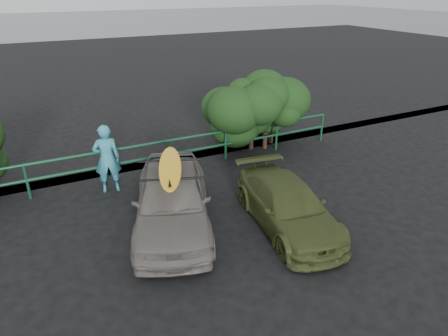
# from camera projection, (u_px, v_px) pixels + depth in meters

# --- Properties ---
(ground) EXTENTS (80.00, 80.00, 0.00)m
(ground) POSITION_uv_depth(u_px,v_px,m) (205.00, 274.00, 8.11)
(ground) COLOR black
(ocean) EXTENTS (200.00, 200.00, 0.00)m
(ocean) POSITION_uv_depth(u_px,v_px,m) (33.00, 25.00, 56.81)
(ocean) COLOR slate
(ocean) RESTS_ON ground
(guardrail) EXTENTS (14.00, 0.08, 1.04)m
(guardrail) POSITION_uv_depth(u_px,v_px,m) (136.00, 161.00, 11.95)
(guardrail) COLOR #154A2D
(guardrail) RESTS_ON ground
(shrub_right) EXTENTS (3.20, 2.40, 2.48)m
(shrub_right) POSITION_uv_depth(u_px,v_px,m) (270.00, 112.00, 14.08)
(shrub_right) COLOR #1B3C16
(shrub_right) RESTS_ON ground
(sedan) EXTENTS (3.11, 4.69, 1.48)m
(sedan) POSITION_uv_depth(u_px,v_px,m) (172.00, 199.00, 9.43)
(sedan) COLOR slate
(sedan) RESTS_ON ground
(olive_vehicle) EXTENTS (2.08, 3.99, 1.11)m
(olive_vehicle) POSITION_uv_depth(u_px,v_px,m) (288.00, 205.00, 9.51)
(olive_vehicle) COLOR #3C471F
(olive_vehicle) RESTS_ON ground
(man) EXTENTS (0.78, 0.58, 1.96)m
(man) POSITION_uv_depth(u_px,v_px,m) (107.00, 159.00, 10.97)
(man) COLOR teal
(man) RESTS_ON ground
(roof_rack) EXTENTS (1.78, 1.51, 0.05)m
(roof_rack) POSITION_uv_depth(u_px,v_px,m) (170.00, 169.00, 9.11)
(roof_rack) COLOR black
(roof_rack) RESTS_ON sedan
(surfboard) EXTENTS (1.32, 2.51, 0.07)m
(surfboard) POSITION_uv_depth(u_px,v_px,m) (170.00, 167.00, 9.08)
(surfboard) COLOR yellow
(surfboard) RESTS_ON roof_rack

